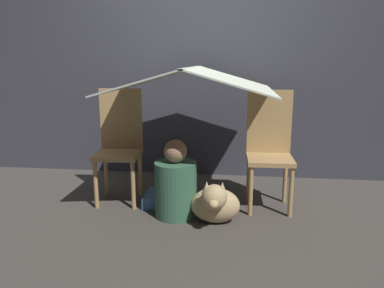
% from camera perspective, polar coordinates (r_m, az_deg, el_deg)
% --- Properties ---
extents(ground_plane, '(8.80, 8.80, 0.00)m').
position_cam_1_polar(ground_plane, '(3.18, -0.23, -9.92)').
color(ground_plane, '#47423D').
extents(wall_back, '(7.00, 0.05, 2.50)m').
position_cam_1_polar(wall_back, '(3.95, 1.66, 13.10)').
color(wall_back, '#3D3D47').
rests_on(wall_back, ground_plane).
extents(chair_left, '(0.40, 0.40, 0.98)m').
position_cam_1_polar(chair_left, '(3.33, -10.98, 0.29)').
color(chair_left, tan).
rests_on(chair_left, ground_plane).
extents(chair_right, '(0.38, 0.38, 0.98)m').
position_cam_1_polar(chair_right, '(3.18, 11.71, -0.32)').
color(chair_right, tan).
rests_on(chair_right, ground_plane).
extents(sheet_canopy, '(1.29, 1.23, 0.19)m').
position_cam_1_polar(sheet_canopy, '(3.04, 0.00, 9.87)').
color(sheet_canopy, silver).
extents(person_front, '(0.33, 0.33, 0.62)m').
position_cam_1_polar(person_front, '(2.98, -2.49, -6.30)').
color(person_front, '#38664C').
rests_on(person_front, ground_plane).
extents(dog, '(0.38, 0.39, 0.37)m').
position_cam_1_polar(dog, '(2.86, 3.53, -8.99)').
color(dog, tan).
rests_on(dog, ground_plane).
extents(floor_cushion, '(0.40, 0.32, 0.10)m').
position_cam_1_polar(floor_cushion, '(3.27, -3.55, -8.36)').
color(floor_cushion, '#4C7FB2').
rests_on(floor_cushion, ground_plane).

